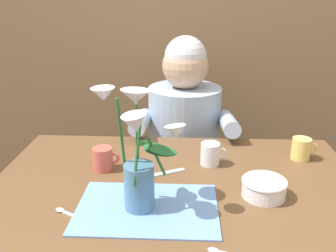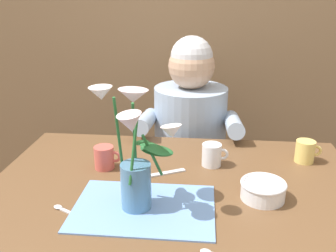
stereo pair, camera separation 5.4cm
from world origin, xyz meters
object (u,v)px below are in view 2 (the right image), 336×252
object	(u,v)px
flower_vase	(135,154)
tea_cup	(305,151)
seated_person	(190,155)
coffee_cup	(212,155)
ceramic_bowl	(263,190)
dinner_knife	(159,174)
ceramic_mug	(105,157)

from	to	relation	value
flower_vase	tea_cup	bearing A→B (deg)	32.89
seated_person	coffee_cup	size ratio (longest dim) A/B	12.20
seated_person	ceramic_bowl	distance (m)	0.75
flower_vase	tea_cup	size ratio (longest dim) A/B	3.74
coffee_cup	ceramic_bowl	bearing A→B (deg)	-55.06
dinner_knife	tea_cup	bearing A→B (deg)	-9.75
ceramic_bowl	coffee_cup	size ratio (longest dim) A/B	1.46
dinner_knife	flower_vase	bearing A→B (deg)	-127.57
ceramic_bowl	dinner_knife	bearing A→B (deg)	159.98
ceramic_bowl	ceramic_mug	world-z (taller)	ceramic_mug
ceramic_bowl	tea_cup	distance (m)	0.33
flower_vase	ceramic_bowl	bearing A→B (deg)	12.86
seated_person	coffee_cup	distance (m)	0.52
coffee_cup	tea_cup	size ratio (longest dim) A/B	1.00
coffee_cup	ceramic_mug	size ratio (longest dim) A/B	1.00
seated_person	dinner_knife	world-z (taller)	seated_person
coffee_cup	dinner_knife	bearing A→B (deg)	-152.62
flower_vase	ceramic_bowl	world-z (taller)	flower_vase
ceramic_bowl	dinner_knife	world-z (taller)	ceramic_bowl
seated_person	tea_cup	world-z (taller)	seated_person
dinner_knife	coffee_cup	bearing A→B (deg)	0.85
flower_vase	dinner_knife	world-z (taller)	flower_vase
ceramic_bowl	flower_vase	bearing A→B (deg)	-167.14
seated_person	flower_vase	xyz separation A→B (m)	(-0.12, -0.76, 0.34)
seated_person	flower_vase	distance (m)	0.84
coffee_cup	ceramic_mug	bearing A→B (deg)	-171.12
dinner_knife	ceramic_mug	xyz separation A→B (m)	(-0.19, 0.03, 0.04)
ceramic_mug	flower_vase	bearing A→B (deg)	-57.22
seated_person	coffee_cup	xyz separation A→B (m)	(0.10, -0.46, 0.22)
seated_person	tea_cup	bearing A→B (deg)	-44.15
seated_person	ceramic_bowl	size ratio (longest dim) A/B	8.35
ceramic_mug	seated_person	bearing A→B (deg)	62.21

